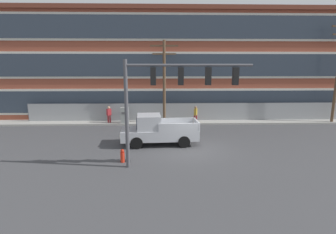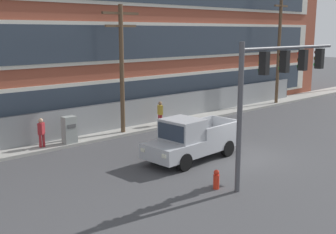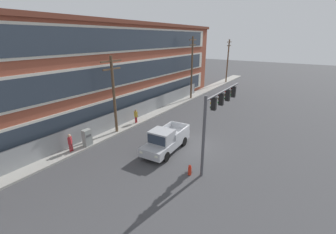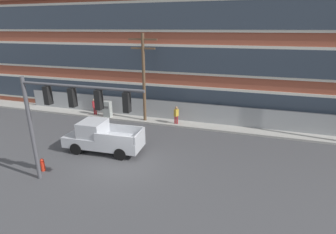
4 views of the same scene
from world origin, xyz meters
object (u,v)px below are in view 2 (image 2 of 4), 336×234
at_px(pedestrian_near_cabinet, 41,132).
at_px(pedestrian_by_fence, 160,113).
at_px(electrical_cabinet, 69,131).
at_px(utility_pole_near_corner, 122,64).
at_px(traffic_signal_mast, 277,76).
at_px(fire_hydrant, 216,179).
at_px(pickup_truck_silver, 191,140).
at_px(utility_pole_midblock, 279,44).

relative_size(pedestrian_near_cabinet, pedestrian_by_fence, 1.00).
xyz_separation_m(electrical_cabinet, pedestrian_by_fence, (6.53, 0.09, 0.16)).
bearing_deg(utility_pole_near_corner, traffic_signal_mast, -88.94).
relative_size(electrical_cabinet, pedestrian_near_cabinet, 0.96).
distance_m(electrical_cabinet, pedestrian_by_fence, 6.53).
relative_size(electrical_cabinet, pedestrian_by_fence, 0.96).
relative_size(electrical_cabinet, fire_hydrant, 2.08).
relative_size(traffic_signal_mast, fire_hydrant, 8.40).
distance_m(pickup_truck_silver, fire_hydrant, 3.94).
bearing_deg(traffic_signal_mast, fire_hydrant, 165.17).
height_order(pickup_truck_silver, utility_pole_near_corner, utility_pole_near_corner).
bearing_deg(pedestrian_by_fence, electrical_cabinet, -179.17).
bearing_deg(pickup_truck_silver, utility_pole_near_corner, 85.04).
xyz_separation_m(pickup_truck_silver, utility_pole_near_corner, (0.54, 6.27, 3.25)).
bearing_deg(traffic_signal_mast, pickup_truck_silver, 100.22).
bearing_deg(pedestrian_near_cabinet, fire_hydrant, -75.03).
bearing_deg(pickup_truck_silver, electrical_cabinet, 116.77).
height_order(pickup_truck_silver, utility_pole_midblock, utility_pole_midblock).
bearing_deg(pedestrian_by_fence, pickup_truck_silver, -118.92).
height_order(utility_pole_near_corner, pedestrian_near_cabinet, utility_pole_near_corner).
relative_size(traffic_signal_mast, pedestrian_near_cabinet, 3.88).
bearing_deg(pedestrian_near_cabinet, utility_pole_midblock, -0.51).
bearing_deg(electrical_cabinet, pedestrian_by_fence, 0.83).
bearing_deg(utility_pole_near_corner, pickup_truck_silver, -94.96).
bearing_deg(utility_pole_midblock, pickup_truck_silver, -159.30).
relative_size(pickup_truck_silver, pedestrian_by_fence, 3.18).
relative_size(pickup_truck_silver, fire_hydrant, 6.89).
bearing_deg(electrical_cabinet, pedestrian_near_cabinet, 170.90).
xyz_separation_m(traffic_signal_mast, pickup_truck_silver, (-0.73, 4.08, -3.33)).
relative_size(pickup_truck_silver, pedestrian_near_cabinet, 3.18).
distance_m(utility_pole_midblock, fire_hydrant, 21.15).
bearing_deg(pedestrian_near_cabinet, pedestrian_by_fence, -1.02).
xyz_separation_m(utility_pole_near_corner, electrical_cabinet, (-3.63, -0.15, -3.41)).
relative_size(utility_pole_near_corner, utility_pole_midblock, 0.82).
distance_m(pickup_truck_silver, pedestrian_by_fence, 7.11).
bearing_deg(utility_pole_near_corner, fire_hydrant, -104.62).
bearing_deg(pedestrian_by_fence, fire_hydrant, -119.43).
distance_m(pickup_truck_silver, utility_pole_near_corner, 7.09).
bearing_deg(pedestrian_by_fence, traffic_signal_mast, -104.70).
bearing_deg(pedestrian_by_fence, utility_pole_midblock, -0.20).
height_order(utility_pole_near_corner, fire_hydrant, utility_pole_near_corner).
bearing_deg(utility_pole_midblock, pedestrian_near_cabinet, 179.49).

